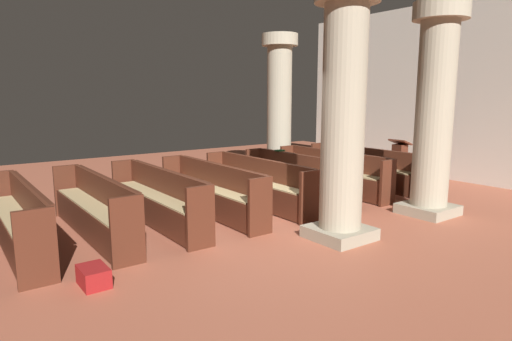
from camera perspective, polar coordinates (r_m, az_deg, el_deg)
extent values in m
plane|color=#AD5B42|center=(7.78, 1.66, -6.26)|extent=(19.20, 19.20, 0.00)
cube|color=silver|center=(12.21, 25.12, 9.34)|extent=(10.00, 0.16, 4.50)
cube|color=#562819|center=(10.68, 13.73, 0.41)|extent=(2.97, 0.38, 0.05)
cube|color=#562819|center=(10.78, 14.35, 1.73)|extent=(2.97, 0.04, 0.43)
cube|color=#492215|center=(10.79, 14.56, 2.82)|extent=(2.85, 0.06, 0.02)
cube|color=#4E2416|center=(11.70, 8.04, 1.35)|extent=(0.06, 0.44, 0.91)
cube|color=#4E2416|center=(9.80, 20.52, -0.80)|extent=(0.06, 0.44, 0.91)
cube|color=#522618|center=(10.59, 13.07, -0.92)|extent=(2.97, 0.03, 0.42)
cube|color=tan|center=(10.66, 13.67, 0.59)|extent=(2.73, 0.32, 0.03)
cube|color=#562819|center=(9.91, 9.84, -0.16)|extent=(2.97, 0.38, 0.05)
cube|color=#562819|center=(9.99, 10.54, 1.26)|extent=(2.97, 0.04, 0.43)
cube|color=#492215|center=(10.00, 10.76, 2.44)|extent=(2.85, 0.06, 0.02)
cube|color=#4E2416|center=(11.00, 4.14, 0.89)|extent=(0.06, 0.44, 0.91)
cube|color=#4E2416|center=(8.95, 16.84, -1.55)|extent=(0.06, 0.44, 0.91)
cube|color=#522618|center=(9.83, 9.09, -1.61)|extent=(2.97, 0.03, 0.42)
cube|color=tan|center=(9.89, 9.76, 0.03)|extent=(2.73, 0.32, 0.03)
cube|color=#562819|center=(9.19, 5.31, -0.83)|extent=(2.97, 0.38, 0.05)
cube|color=#562819|center=(9.26, 6.11, 0.71)|extent=(2.97, 0.04, 0.43)
cube|color=#492215|center=(9.26, 6.34, 1.98)|extent=(2.85, 0.06, 0.02)
cube|color=#4E2416|center=(10.35, -0.28, 0.36)|extent=(0.06, 0.44, 0.91)
cube|color=#4E2416|center=(8.15, 12.41, -2.45)|extent=(0.06, 0.44, 0.91)
cube|color=#522618|center=(9.12, 4.46, -2.39)|extent=(2.97, 0.03, 0.42)
cube|color=tan|center=(9.17, 5.22, -0.63)|extent=(2.73, 0.32, 0.03)
cube|color=#562819|center=(8.54, 0.05, -1.60)|extent=(2.97, 0.38, 0.05)
cube|color=#562819|center=(8.60, 0.95, 0.06)|extent=(2.97, 0.04, 0.43)
cube|color=#492215|center=(8.59, 1.20, 1.43)|extent=(2.85, 0.06, 0.02)
cube|color=#4E2416|center=(9.78, -5.24, -0.24)|extent=(0.06, 0.44, 0.91)
cube|color=#4E2416|center=(7.41, 7.05, -3.51)|extent=(0.06, 0.44, 0.91)
cube|color=#522618|center=(8.49, -0.90, -3.28)|extent=(2.97, 0.03, 0.42)
cube|color=tan|center=(8.52, -0.06, -1.39)|extent=(2.73, 0.32, 0.03)
cube|color=#562819|center=(7.97, -6.02, -2.48)|extent=(2.97, 0.38, 0.05)
cube|color=#562819|center=(8.01, -5.01, -0.68)|extent=(2.97, 0.04, 0.43)
cube|color=#492215|center=(8.00, -4.75, 0.78)|extent=(2.85, 0.06, 0.02)
cube|color=#4E2416|center=(9.29, -10.76, -0.90)|extent=(0.06, 0.44, 0.91)
cube|color=#4E2416|center=(6.75, 0.55, -4.75)|extent=(0.06, 0.44, 0.91)
cube|color=#522618|center=(7.94, -7.08, -4.27)|extent=(2.97, 0.03, 0.42)
cube|color=tan|center=(7.96, -6.14, -2.25)|extent=(2.73, 0.32, 0.03)
cube|color=#562819|center=(7.51, -12.93, -3.43)|extent=(2.97, 0.38, 0.05)
cube|color=#562819|center=(7.53, -11.83, -1.53)|extent=(2.97, 0.04, 0.43)
cube|color=#492215|center=(7.51, -11.55, 0.03)|extent=(2.85, 0.06, 0.02)
cube|color=#4E2416|center=(8.90, -16.85, -1.62)|extent=(0.06, 0.44, 0.91)
cube|color=#4E2416|center=(6.20, -7.25, -6.15)|extent=(0.06, 0.44, 0.91)
cube|color=#522618|center=(7.50, -14.09, -5.33)|extent=(2.97, 0.03, 0.42)
cube|color=tan|center=(7.50, -13.08, -3.19)|extent=(2.73, 0.32, 0.03)
cube|color=#562819|center=(7.18, -20.62, -4.44)|extent=(2.97, 0.38, 0.05)
cube|color=#562819|center=(7.17, -19.45, -2.45)|extent=(2.97, 0.04, 0.43)
cube|color=#492215|center=(7.15, -19.18, -0.82)|extent=(2.85, 0.06, 0.02)
cube|color=#4E2416|center=(8.61, -23.41, -2.37)|extent=(0.06, 0.44, 0.91)
cube|color=#4E2416|center=(5.78, -16.42, -7.65)|extent=(0.06, 0.44, 0.91)
cube|color=#522618|center=(7.19, -21.86, -6.41)|extent=(2.97, 0.03, 0.42)
cube|color=tan|center=(7.16, -20.79, -4.18)|extent=(2.73, 0.32, 0.03)
cube|color=#562819|center=(6.98, -28.93, -5.43)|extent=(2.97, 0.38, 0.05)
cube|color=#562819|center=(6.95, -27.73, -3.40)|extent=(2.97, 0.04, 0.43)
cube|color=#492215|center=(6.92, -27.47, -1.72)|extent=(2.85, 0.06, 0.02)
cube|color=#4E2416|center=(8.45, -30.33, -3.13)|extent=(0.06, 0.44, 0.91)
cube|color=#4E2416|center=(5.54, -26.76, -9.09)|extent=(0.06, 0.44, 0.91)
cube|color=#522618|center=(7.02, -30.20, -7.43)|extent=(2.97, 0.03, 0.42)
cube|color=tan|center=(6.97, -29.12, -5.17)|extent=(2.73, 0.32, 0.03)
cube|color=#9F967E|center=(8.63, 21.52, -4.72)|extent=(0.87, 0.87, 0.18)
cylinder|color=#ADA389|center=(8.39, 22.25, 6.68)|extent=(0.65, 0.65, 3.24)
cylinder|color=#B6AB90|center=(8.50, 23.06, 18.66)|extent=(0.94, 0.94, 0.30)
cube|color=#9F967E|center=(11.89, 2.98, -0.22)|extent=(0.87, 0.87, 0.18)
cylinder|color=#ADA389|center=(11.71, 3.06, 8.05)|extent=(0.65, 0.65, 3.24)
cylinder|color=#B6AB90|center=(11.80, 3.14, 16.68)|extent=(0.94, 0.94, 0.30)
cube|color=#9F967E|center=(6.82, 10.85, -7.98)|extent=(0.86, 0.86, 0.18)
cylinder|color=#ADA389|center=(6.51, 11.33, 6.53)|extent=(0.63, 0.63, 3.24)
cube|color=#411E13|center=(11.56, 18.06, -1.28)|extent=(0.45, 0.45, 0.06)
cube|color=#4C2316|center=(11.48, 18.18, 0.90)|extent=(0.28, 0.28, 0.95)
cube|color=#502518|center=(11.42, 18.32, 3.55)|extent=(0.48, 0.35, 0.15)
cube|color=#194723|center=(9.86, 3.13, 2.64)|extent=(0.14, 0.20, 0.03)
cube|color=maroon|center=(5.45, -20.45, -12.82)|extent=(0.43, 0.29, 0.22)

